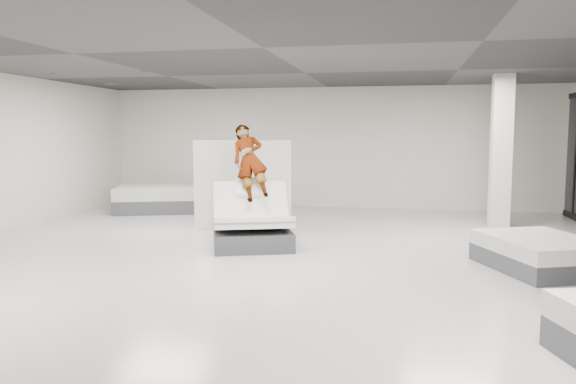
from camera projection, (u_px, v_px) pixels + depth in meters
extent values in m
plane|color=beige|center=(264.00, 267.00, 8.34)|extent=(14.00, 14.00, 0.00)
plane|color=#252528|center=(263.00, 48.00, 8.01)|extent=(14.00, 14.00, 0.00)
cube|color=silver|center=(327.00, 148.00, 14.99)|extent=(12.00, 0.04, 3.20)
cube|color=#3A3A3F|center=(251.00, 236.00, 9.99)|extent=(1.85, 2.11, 0.31)
cube|color=white|center=(250.00, 204.00, 10.14)|extent=(1.49, 1.13, 0.80)
cube|color=slate|center=(250.00, 204.00, 10.14)|extent=(1.47, 1.02, 0.70)
cube|color=white|center=(253.00, 223.00, 9.54)|extent=(1.55, 1.30, 0.32)
cube|color=slate|center=(253.00, 223.00, 9.54)|extent=(1.57, 1.30, 0.15)
cube|color=white|center=(250.00, 187.00, 10.16)|extent=(0.57, 0.47, 0.35)
imported|color=slate|center=(250.00, 179.00, 10.18)|extent=(1.06, 1.64, 1.12)
cube|color=black|center=(264.00, 190.00, 9.89)|extent=(0.09, 0.15, 0.08)
cube|color=silver|center=(243.00, 185.00, 11.65)|extent=(1.92, 0.80, 1.84)
cube|color=#3A3A3F|center=(540.00, 261.00, 8.18)|extent=(1.87, 2.11, 0.26)
cube|color=white|center=(541.00, 245.00, 8.15)|extent=(1.87, 2.11, 0.22)
cube|color=#3A3A3F|center=(163.00, 204.00, 14.40)|extent=(2.72, 2.37, 0.34)
cube|color=white|center=(163.00, 192.00, 14.37)|extent=(2.72, 2.37, 0.28)
cube|color=silver|center=(501.00, 152.00, 11.76)|extent=(0.40, 0.40, 3.20)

